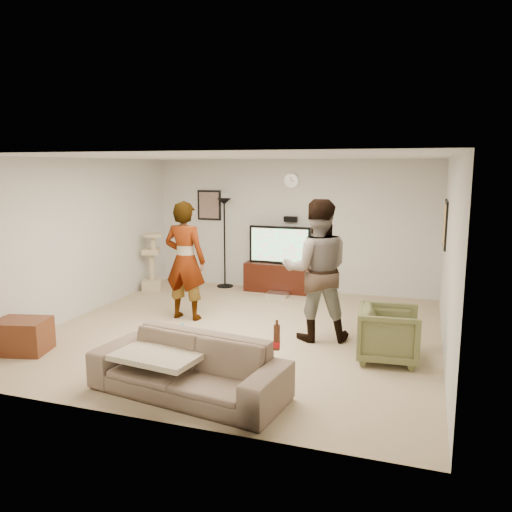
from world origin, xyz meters
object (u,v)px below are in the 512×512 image
(floor_lamp, at_px, (225,243))
(beer_bottle, at_px, (277,337))
(cat_tree, at_px, (151,262))
(tv_stand, at_px, (280,277))
(sofa, at_px, (188,367))
(side_table, at_px, (22,336))
(armchair, at_px, (389,334))
(person_left, at_px, (185,261))
(tv, at_px, (280,245))
(person_right, at_px, (317,270))

(floor_lamp, distance_m, beer_bottle, 5.26)
(cat_tree, bearing_deg, tv_stand, 16.05)
(sofa, xyz_separation_m, side_table, (-2.58, 0.45, -0.09))
(tv_stand, xyz_separation_m, cat_tree, (-2.38, -0.68, 0.28))
(tv_stand, relative_size, armchair, 1.78)
(person_left, height_order, beer_bottle, person_left)
(tv, distance_m, person_left, 2.35)
(tv, xyz_separation_m, person_right, (1.23, -2.46, 0.07))
(person_right, bearing_deg, sofa, 50.92)
(tv_stand, bearing_deg, armchair, -52.95)
(person_left, bearing_deg, floor_lamp, -82.20)
(sofa, relative_size, side_table, 3.22)
(person_right, distance_m, armchair, 1.31)
(cat_tree, relative_size, armchair, 1.51)
(floor_lamp, distance_m, cat_tree, 1.46)
(tv, height_order, cat_tree, tv)
(cat_tree, relative_size, sofa, 0.54)
(tv, height_order, sofa, tv)
(armchair, bearing_deg, side_table, 100.28)
(side_table, bearing_deg, armchair, 15.11)
(floor_lamp, relative_size, sofa, 0.84)
(person_right, bearing_deg, tv, -80.43)
(floor_lamp, height_order, side_table, floor_lamp)
(cat_tree, distance_m, sofa, 4.80)
(tv, height_order, beer_bottle, tv)
(cat_tree, distance_m, person_right, 4.04)
(beer_bottle, xyz_separation_m, armchair, (0.95, 1.66, -0.40))
(sofa, height_order, armchair, armchair)
(cat_tree, height_order, side_table, cat_tree)
(tv_stand, height_order, person_right, person_right)
(floor_lamp, distance_m, side_table, 4.40)
(person_left, bearing_deg, person_right, 174.23)
(tv, bearing_deg, floor_lamp, 178.97)
(person_right, xyz_separation_m, armchair, (1.02, -0.52, -0.64))
(side_table, bearing_deg, person_right, 26.53)
(beer_bottle, bearing_deg, cat_tree, 132.89)
(tv, xyz_separation_m, floor_lamp, (-1.14, 0.02, -0.03))
(person_left, bearing_deg, cat_tree, -43.58)
(tv_stand, xyz_separation_m, person_left, (-0.91, -2.17, 0.65))
(sofa, xyz_separation_m, beer_bottle, (0.96, 0.00, 0.43))
(floor_lamp, bearing_deg, person_right, -46.35)
(tv, distance_m, floor_lamp, 1.14)
(tv_stand, distance_m, side_table, 4.75)
(floor_lamp, distance_m, sofa, 4.92)
(tv, distance_m, beer_bottle, 4.82)
(armchair, height_order, side_table, armchair)
(floor_lamp, relative_size, side_table, 2.70)
(cat_tree, bearing_deg, floor_lamp, 29.63)
(person_right, bearing_deg, beer_bottle, 74.96)
(cat_tree, bearing_deg, side_table, -87.88)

